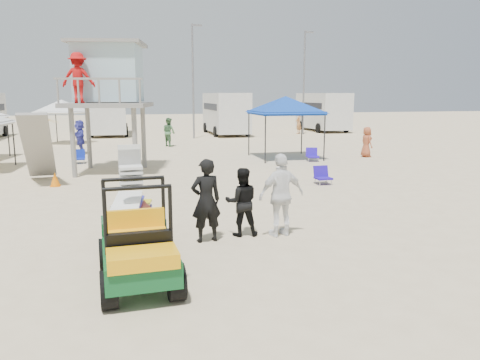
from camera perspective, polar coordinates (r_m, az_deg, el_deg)
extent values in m
plane|color=beige|center=(7.68, 1.81, -13.75)|extent=(140.00, 140.00, 0.00)
cube|color=#0B4C21|center=(8.08, -12.32, -8.93)|extent=(1.25, 2.33, 0.40)
cube|color=#F3A40C|center=(8.01, -12.38, -7.28)|extent=(1.07, 0.69, 0.22)
cylinder|color=black|center=(7.40, -16.01, -12.69)|extent=(0.29, 0.59, 0.58)
cube|color=black|center=(10.30, -12.70, -5.17)|extent=(1.26, 1.76, 0.11)
cylinder|color=black|center=(10.36, -15.40, -6.34)|extent=(0.20, 0.46, 0.45)
imported|color=black|center=(10.03, -4.17, -2.52)|extent=(0.71, 0.52, 1.81)
imported|color=black|center=(10.47, 0.20, -2.69)|extent=(0.82, 0.68, 1.55)
imported|color=white|center=(10.43, 5.07, -1.86)|extent=(1.16, 0.64, 1.87)
cylinder|color=gray|center=(18.65, -19.18, 4.22)|extent=(0.19, 0.19, 2.65)
cube|color=gray|center=(19.66, -15.71, 8.82)|extent=(3.70, 3.70, 0.17)
cube|color=#9EC0CC|center=(19.99, -15.86, 12.39)|extent=(2.78, 2.53, 2.22)
imported|color=#B20F0F|center=(18.65, -18.61, 11.72)|extent=(1.20, 0.69, 1.86)
cylinder|color=black|center=(21.58, 3.10, 5.09)|extent=(0.06, 0.06, 2.31)
pyramid|color=#0F3CA5|center=(23.34, 5.58, 10.14)|extent=(3.09, 3.09, 0.80)
cube|color=#0F3CA5|center=(23.36, 5.54, 8.18)|extent=(3.09, 3.09, 0.18)
cylinder|color=black|center=(31.32, -23.18, 5.70)|extent=(0.06, 0.06, 2.07)
pyramid|color=silver|center=(32.27, -20.95, 9.14)|extent=(3.36, 3.36, 0.80)
cube|color=silver|center=(32.29, -20.86, 7.72)|extent=(3.36, 3.36, 0.18)
imported|color=yellow|center=(29.19, -23.18, 5.25)|extent=(2.87, 2.88, 1.89)
cone|color=orange|center=(17.41, -21.62, 0.09)|extent=(0.34, 0.34, 0.50)
cube|color=#0E249F|center=(22.77, -19.05, 2.45)|extent=(0.57, 0.53, 0.06)
cube|color=#0E249F|center=(22.99, -19.03, 3.02)|extent=(0.55, 0.20, 0.44)
cylinder|color=#B2B2B7|center=(22.61, -19.63, 2.05)|extent=(0.03, 0.03, 0.20)
cube|color=#230FA3|center=(16.79, 10.12, 0.21)|extent=(0.55, 0.51, 0.06)
cube|color=#230FA3|center=(16.97, 9.82, 1.01)|extent=(0.54, 0.18, 0.44)
cylinder|color=#B2B2B7|center=(16.54, 9.69, -0.35)|extent=(0.03, 0.03, 0.20)
cube|color=#2611B8|center=(22.52, 8.93, 2.81)|extent=(0.68, 0.65, 0.06)
cube|color=#2611B8|center=(22.71, 8.71, 3.39)|extent=(0.57, 0.34, 0.44)
cylinder|color=#B2B2B7|center=(22.27, 8.59, 2.42)|extent=(0.03, 0.03, 0.20)
cube|color=silver|center=(38.28, -15.68, 7.93)|extent=(2.50, 6.50, 3.00)
cube|color=black|center=(38.27, -15.72, 8.60)|extent=(2.54, 5.20, 0.50)
cylinder|color=black|center=(36.34, -17.64, 5.58)|extent=(0.25, 0.80, 0.80)
cube|color=silver|center=(37.61, -1.78, 8.26)|extent=(2.50, 7.00, 3.00)
cube|color=black|center=(37.60, -1.78, 8.95)|extent=(2.54, 5.60, 0.50)
cylinder|color=black|center=(35.25, -2.99, 5.91)|extent=(0.25, 0.80, 0.80)
cube|color=silver|center=(41.84, 10.05, 8.33)|extent=(2.50, 6.60, 3.00)
cube|color=black|center=(41.83, 10.07, 8.94)|extent=(2.54, 5.28, 0.50)
cylinder|color=black|center=(39.48, 9.56, 6.26)|extent=(0.25, 0.80, 0.80)
cylinder|color=slate|center=(34.11, -5.75, 11.78)|extent=(0.14, 0.14, 8.00)
cylinder|color=slate|center=(37.90, 7.79, 11.59)|extent=(0.14, 0.14, 8.00)
imported|color=#D28B4F|center=(38.37, 7.15, 6.93)|extent=(0.75, 0.76, 1.76)
imported|color=#A64F2F|center=(24.66, 15.17, 4.50)|extent=(0.55, 0.79, 1.53)
imported|color=#47774A|center=(29.08, -8.66, 5.80)|extent=(1.01, 1.07, 1.75)
imported|color=#33369B|center=(26.66, -18.93, 5.01)|extent=(0.99, 1.75, 1.80)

